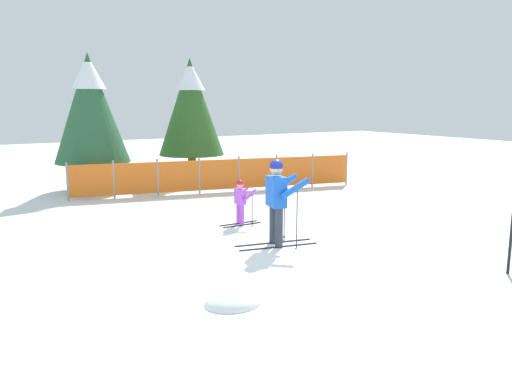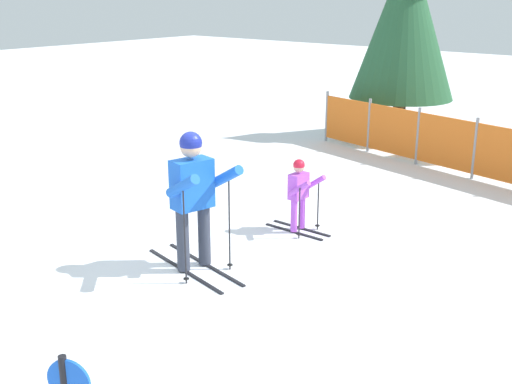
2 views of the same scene
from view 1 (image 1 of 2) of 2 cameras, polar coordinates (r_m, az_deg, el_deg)
ground_plane at (r=10.09m, az=2.46°, el=-6.36°), size 60.00×60.00×0.00m
skier_adult at (r=10.01m, az=2.48°, el=-0.24°), size 1.71×0.85×1.77m
skier_child at (r=11.80m, az=-1.74°, el=-0.75°), size 1.01×0.53×1.08m
safety_fence at (r=16.11m, az=-4.21°, el=2.00°), size 9.04×2.05×1.15m
conifer_far at (r=17.07m, az=-18.43°, el=9.27°), size 2.39×2.39×4.44m
conifer_near at (r=18.72m, az=-7.47°, el=9.79°), size 2.40×2.40×4.46m
trail_marker at (r=9.41m, az=27.24°, el=-3.40°), size 0.26×0.13×1.36m
snow_mound at (r=7.45m, az=-2.55°, el=-12.54°), size 0.89×0.76×0.36m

